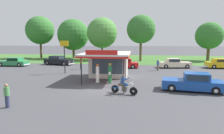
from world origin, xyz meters
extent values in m
plane|color=#424247|center=(0.00, 0.00, 0.00)|extent=(300.00, 300.00, 0.00)
cube|color=#3D6B2D|center=(0.00, 30.00, 0.00)|extent=(120.00, 24.00, 0.01)
cube|color=silver|center=(-0.09, 6.18, 1.39)|extent=(4.30, 3.09, 2.78)
cube|color=#384C56|center=(-0.09, 4.66, 1.45)|extent=(3.44, 0.05, 1.78)
cube|color=silver|center=(-0.09, 4.50, 2.86)|extent=(5.00, 6.95, 0.16)
cube|color=red|center=(-0.09, 4.50, 2.68)|extent=(5.00, 6.95, 0.18)
cube|color=red|center=(-0.09, 1.05, 3.16)|extent=(3.01, 0.08, 0.44)
cylinder|color=black|center=(1.96, 1.42, 1.39)|extent=(0.12, 0.12, 2.78)
cylinder|color=black|center=(-2.13, 1.42, 1.39)|extent=(0.12, 0.12, 2.78)
cube|color=slate|center=(-0.71, 2.27, 0.05)|extent=(0.44, 0.44, 0.10)
cylinder|color=silver|center=(-0.71, 2.27, 0.90)|extent=(0.34, 0.34, 1.59)
cube|color=white|center=(-0.71, 2.09, 0.98)|extent=(0.22, 0.02, 0.28)
sphere|color=orange|center=(-0.71, 2.27, 1.83)|extent=(0.26, 0.26, 0.26)
cube|color=slate|center=(0.54, 2.27, 0.05)|extent=(0.44, 0.44, 0.10)
cylinder|color=#1E6B33|center=(0.54, 2.27, 0.95)|extent=(0.34, 0.34, 1.69)
cube|color=white|center=(0.54, 2.09, 1.03)|extent=(0.22, 0.02, 0.28)
sphere|color=#EACC4C|center=(0.54, 2.27, 1.93)|extent=(0.26, 0.26, 0.26)
cylinder|color=black|center=(2.94, -1.70, 0.32)|extent=(0.64, 0.31, 0.64)
cylinder|color=silver|center=(2.94, -1.70, 0.32)|extent=(0.19, 0.17, 0.16)
cylinder|color=black|center=(1.42, -1.14, 0.32)|extent=(0.64, 0.31, 0.64)
cylinder|color=silver|center=(1.42, -1.14, 0.32)|extent=(0.19, 0.17, 0.16)
ellipsoid|color=#1E4C8C|center=(2.28, -1.46, 0.78)|extent=(0.61, 0.42, 0.24)
cube|color=#59595E|center=(2.23, -1.44, 0.42)|extent=(0.50, 0.38, 0.36)
cube|color=black|center=(1.95, -1.33, 0.72)|extent=(0.54, 0.41, 0.10)
cylinder|color=silver|center=(2.85, -1.66, 0.60)|extent=(0.37, 0.19, 0.71)
cylinder|color=silver|center=(2.73, -1.62, 0.98)|extent=(0.28, 0.67, 0.04)
sphere|color=silver|center=(2.83, -1.66, 0.82)|extent=(0.16, 0.16, 0.16)
cube|color=#1E4C8C|center=(1.47, -1.16, 0.44)|extent=(0.48, 0.32, 0.12)
cylinder|color=silver|center=(1.90, -1.17, 0.28)|extent=(0.69, 0.32, 0.18)
cube|color=brown|center=(2.01, -1.36, 0.78)|extent=(0.49, 0.46, 0.14)
cylinder|color=brown|center=(2.26, -1.28, 0.38)|extent=(0.19, 0.26, 0.56)
cylinder|color=brown|center=(2.15, -1.58, 0.38)|extent=(0.19, 0.26, 0.56)
cylinder|color=#2D4C8C|center=(2.05, -1.37, 1.09)|extent=(0.50, 0.44, 0.60)
sphere|color=brown|center=(2.11, -1.39, 1.47)|extent=(0.22, 0.22, 0.22)
cylinder|color=#2D4C8C|center=(2.35, -1.27, 1.18)|extent=(0.53, 0.27, 0.31)
cylinder|color=#2D4C8C|center=(2.21, -1.64, 1.18)|extent=(0.53, 0.27, 0.31)
cube|color=#19479E|center=(7.86, 0.31, 0.56)|extent=(5.13, 2.67, 0.75)
cube|color=#19479E|center=(8.18, 0.26, 1.24)|extent=(2.21, 1.98, 0.62)
cube|color=#283847|center=(7.23, 0.41, 1.24)|extent=(0.28, 1.48, 0.49)
cube|color=#283847|center=(8.05, -0.56, 1.24)|extent=(1.65, 0.30, 0.47)
cube|color=#283847|center=(8.31, 1.07, 1.24)|extent=(1.65, 0.30, 0.47)
cube|color=silver|center=(5.42, 0.70, 0.30)|extent=(0.41, 1.81, 0.18)
cube|color=silver|center=(10.30, -0.09, 0.30)|extent=(0.41, 1.81, 0.18)
sphere|color=white|center=(5.31, 0.10, 0.59)|extent=(0.18, 0.18, 0.18)
sphere|color=white|center=(5.51, 1.31, 0.59)|extent=(0.18, 0.18, 0.18)
cylinder|color=black|center=(6.08, -0.31, 0.33)|extent=(0.68, 0.30, 0.66)
cylinder|color=silver|center=(6.08, -0.31, 0.33)|extent=(0.33, 0.26, 0.30)
cylinder|color=black|center=(6.37, 1.46, 0.33)|extent=(0.68, 0.30, 0.66)
cylinder|color=silver|center=(6.37, 1.46, 0.33)|extent=(0.33, 0.26, 0.30)
cylinder|color=black|center=(9.36, -0.84, 0.33)|extent=(0.68, 0.30, 0.66)
cylinder|color=silver|center=(9.36, -0.84, 0.33)|extent=(0.33, 0.26, 0.30)
cylinder|color=black|center=(9.65, 0.93, 0.33)|extent=(0.68, 0.30, 0.66)
cylinder|color=silver|center=(9.65, 0.93, 0.33)|extent=(0.33, 0.26, 0.30)
cube|color=#2D844C|center=(-17.58, 13.90, 0.53)|extent=(4.85, 1.99, 0.70)
cube|color=#2D844C|center=(-17.20, 13.90, 1.16)|extent=(2.12, 1.73, 0.56)
cube|color=#283847|center=(-18.24, 13.91, 1.16)|extent=(0.05, 1.52, 0.45)
cube|color=#283847|center=(-17.21, 13.06, 1.16)|extent=(1.79, 0.05, 0.42)
cube|color=#283847|center=(-17.20, 14.74, 1.16)|extent=(1.79, 0.05, 0.42)
cube|color=silver|center=(-20.03, 13.92, 0.30)|extent=(0.14, 1.85, 0.18)
cube|color=silver|center=(-15.14, 13.88, 0.30)|extent=(0.14, 1.85, 0.18)
sphere|color=white|center=(-20.03, 14.55, 0.57)|extent=(0.18, 0.18, 0.18)
cylinder|color=black|center=(-19.23, 13.00, 0.33)|extent=(0.66, 0.21, 0.66)
cylinder|color=silver|center=(-19.23, 13.00, 0.33)|extent=(0.30, 0.22, 0.30)
cylinder|color=black|center=(-19.22, 14.83, 0.33)|extent=(0.66, 0.21, 0.66)
cylinder|color=silver|center=(-19.22, 14.83, 0.33)|extent=(0.30, 0.22, 0.30)
cylinder|color=black|center=(-15.95, 12.97, 0.33)|extent=(0.66, 0.21, 0.66)
cylinder|color=silver|center=(-15.95, 12.97, 0.33)|extent=(0.30, 0.22, 0.30)
cylinder|color=black|center=(-15.93, 14.80, 0.33)|extent=(0.66, 0.21, 0.66)
cylinder|color=silver|center=(-15.93, 14.80, 0.33)|extent=(0.30, 0.22, 0.30)
cube|color=black|center=(-10.63, 16.61, 0.60)|extent=(5.59, 3.23, 0.85)
cube|color=black|center=(-11.09, 16.74, 1.30)|extent=(2.53, 2.16, 0.53)
cube|color=#283847|center=(-10.07, 16.45, 1.30)|extent=(0.43, 1.41, 0.43)
cube|color=#283847|center=(-10.88, 17.51, 1.30)|extent=(1.78, 0.53, 0.41)
cube|color=#283847|center=(-11.31, 15.97, 1.30)|extent=(1.78, 0.53, 0.41)
cube|color=silver|center=(-8.06, 15.88, 0.30)|extent=(0.60, 1.73, 0.18)
cube|color=silver|center=(-13.20, 17.34, 0.30)|extent=(0.60, 1.73, 0.18)
sphere|color=white|center=(-7.89, 16.45, 0.65)|extent=(0.18, 0.18, 0.18)
sphere|color=white|center=(-8.21, 15.31, 0.65)|extent=(0.18, 0.18, 0.18)
cylinder|color=black|center=(-8.67, 16.96, 0.33)|extent=(0.69, 0.37, 0.66)
cylinder|color=silver|center=(-8.67, 16.96, 0.33)|extent=(0.35, 0.29, 0.30)
cylinder|color=black|center=(-9.14, 15.28, 0.33)|extent=(0.69, 0.37, 0.66)
cylinder|color=silver|center=(-9.14, 15.28, 0.33)|extent=(0.35, 0.29, 0.30)
cylinder|color=black|center=(-12.12, 17.94, 0.33)|extent=(0.69, 0.37, 0.66)
cylinder|color=silver|center=(-12.12, 17.94, 0.33)|extent=(0.35, 0.29, 0.30)
cylinder|color=black|center=(-12.59, 16.26, 0.33)|extent=(0.69, 0.37, 0.66)
cylinder|color=silver|center=(-12.59, 16.26, 0.33)|extent=(0.35, 0.29, 0.30)
cube|color=beige|center=(9.20, 14.85, 0.56)|extent=(4.97, 2.37, 0.75)
cube|color=beige|center=(8.88, 14.81, 1.22)|extent=(2.13, 1.81, 0.57)
cube|color=#283847|center=(9.83, 14.92, 1.22)|extent=(0.21, 1.40, 0.45)
cube|color=#283847|center=(8.79, 15.58, 1.22)|extent=(1.65, 0.23, 0.43)
cube|color=#283847|center=(8.97, 14.04, 1.22)|extent=(1.65, 0.23, 0.43)
cube|color=silver|center=(11.61, 15.14, 0.30)|extent=(0.32, 1.72, 0.18)
cube|color=silver|center=(6.79, 14.56, 0.30)|extent=(0.32, 1.72, 0.18)
sphere|color=white|center=(11.55, 15.71, 0.60)|extent=(0.18, 0.18, 0.18)
sphere|color=white|center=(11.69, 14.57, 0.60)|extent=(0.18, 0.18, 0.18)
cylinder|color=black|center=(10.71, 15.88, 0.33)|extent=(0.68, 0.28, 0.66)
cylinder|color=silver|center=(10.71, 15.88, 0.33)|extent=(0.32, 0.25, 0.30)
cylinder|color=black|center=(10.92, 14.21, 0.33)|extent=(0.68, 0.28, 0.66)
cylinder|color=silver|center=(10.92, 14.21, 0.33)|extent=(0.32, 0.25, 0.30)
cylinder|color=black|center=(7.48, 15.49, 0.33)|extent=(0.68, 0.28, 0.66)
cylinder|color=silver|center=(7.48, 15.49, 0.33)|extent=(0.32, 0.25, 0.30)
cylinder|color=black|center=(7.68, 13.82, 0.33)|extent=(0.68, 0.28, 0.66)
cylinder|color=silver|center=(7.68, 13.82, 0.33)|extent=(0.32, 0.25, 0.30)
cube|color=red|center=(0.76, 13.68, 0.53)|extent=(5.41, 2.36, 0.71)
cube|color=red|center=(1.13, 13.72, 1.19)|extent=(2.50, 1.84, 0.60)
cube|color=#283847|center=(-0.01, 13.60, 1.19)|extent=(0.19, 1.42, 0.48)
cube|color=#283847|center=(1.22, 12.94, 1.19)|extent=(1.99, 0.23, 0.45)
cube|color=#283847|center=(1.05, 14.50, 1.19)|extent=(1.99, 0.23, 0.45)
cube|color=silver|center=(-1.89, 13.41, 0.30)|extent=(0.30, 1.74, 0.18)
cube|color=silver|center=(3.40, 13.95, 0.30)|extent=(0.30, 1.74, 0.18)
sphere|color=white|center=(-1.84, 12.83, 0.57)|extent=(0.18, 0.18, 0.18)
sphere|color=white|center=(-1.96, 13.99, 0.57)|extent=(0.18, 0.18, 0.18)
cylinder|color=black|center=(-0.93, 12.65, 0.33)|extent=(0.68, 0.27, 0.66)
cylinder|color=silver|center=(-0.93, 12.65, 0.33)|extent=(0.32, 0.25, 0.30)
cylinder|color=black|center=(-1.11, 14.35, 0.33)|extent=(0.68, 0.27, 0.66)
cylinder|color=silver|center=(-1.11, 14.35, 0.33)|extent=(0.32, 0.25, 0.30)
cylinder|color=black|center=(2.62, 13.02, 0.33)|extent=(0.68, 0.27, 0.66)
cylinder|color=silver|center=(2.62, 13.02, 0.33)|extent=(0.32, 0.25, 0.30)
cylinder|color=black|center=(2.45, 14.71, 0.33)|extent=(0.68, 0.27, 0.66)
cylinder|color=silver|center=(2.45, 14.71, 0.33)|extent=(0.32, 0.25, 0.30)
cube|color=gold|center=(16.52, 15.35, 0.58)|extent=(4.96, 2.08, 0.79)
cube|color=gold|center=(16.21, 15.34, 1.23)|extent=(2.31, 1.76, 0.53)
cube|color=#283847|center=(16.19, 16.17, 1.23)|extent=(1.91, 0.10, 0.40)
cube|color=#283847|center=(16.24, 14.52, 1.23)|extent=(1.91, 0.10, 0.40)
cube|color=silver|center=(14.05, 15.27, 0.30)|extent=(0.18, 1.82, 0.18)
cylinder|color=black|center=(14.83, 16.19, 0.33)|extent=(0.67, 0.22, 0.66)
cylinder|color=silver|center=(14.83, 16.19, 0.33)|extent=(0.30, 0.23, 0.30)
cylinder|color=black|center=(14.89, 14.40, 0.33)|extent=(0.67, 0.22, 0.66)
cylinder|color=silver|center=(14.89, 14.40, 0.33)|extent=(0.30, 0.23, 0.30)
cylinder|color=brown|center=(6.21, 11.62, 0.41)|extent=(0.26, 0.26, 0.82)
cylinder|color=#2D4C8C|center=(6.21, 11.62, 1.11)|extent=(0.34, 0.34, 0.58)
sphere|color=beige|center=(6.21, 11.62, 1.51)|extent=(0.22, 0.22, 0.22)
cylinder|color=beige|center=(6.21, 11.62, 1.59)|extent=(0.36, 0.36, 0.02)
cylinder|color=#2D3351|center=(-4.98, -5.59, 0.39)|extent=(0.26, 0.26, 0.79)
cylinder|color=#4C8C4C|center=(-4.98, -5.59, 1.07)|extent=(0.34, 0.34, 0.56)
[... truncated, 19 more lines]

